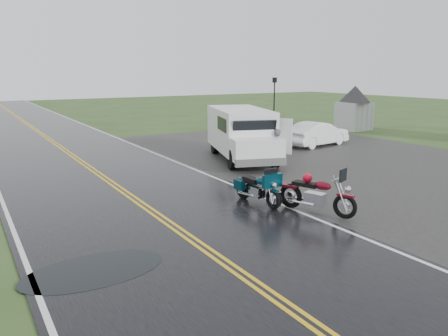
% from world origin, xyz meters
% --- Properties ---
extents(ground, '(120.00, 120.00, 0.00)m').
position_xyz_m(ground, '(0.00, 0.00, 0.00)').
color(ground, '#2D471E').
rests_on(ground, ground).
extents(road, '(8.00, 100.00, 0.04)m').
position_xyz_m(road, '(0.00, 10.00, 0.02)').
color(road, black).
rests_on(road, ground).
extents(parking_pad, '(14.00, 24.00, 0.03)m').
position_xyz_m(parking_pad, '(11.00, 5.00, 0.01)').
color(parking_pad, black).
rests_on(parking_pad, ground).
extents(visitor_center, '(16.00, 10.00, 4.80)m').
position_xyz_m(visitor_center, '(20.00, 12.00, 2.40)').
color(visitor_center, '#A8AAAD').
rests_on(visitor_center, ground).
extents(motorcycle_red, '(1.68, 2.60, 1.44)m').
position_xyz_m(motorcycle_red, '(4.45, -1.95, 0.72)').
color(motorcycle_red, '#600B18').
rests_on(motorcycle_red, ground).
extents(motorcycle_teal, '(0.81, 2.16, 1.27)m').
position_xyz_m(motorcycle_teal, '(3.22, -0.18, 0.64)').
color(motorcycle_teal, '#042B36').
rests_on(motorcycle_teal, ground).
extents(motorcycle_silver, '(1.06, 2.00, 1.12)m').
position_xyz_m(motorcycle_silver, '(3.40, -0.06, 0.56)').
color(motorcycle_silver, '#B5B6BD').
rests_on(motorcycle_silver, ground).
extents(van_white, '(4.33, 6.81, 2.51)m').
position_xyz_m(van_white, '(5.24, 5.30, 1.25)').
color(van_white, white).
rests_on(van_white, ground).
extents(person_at_van, '(0.74, 0.61, 1.72)m').
position_xyz_m(person_at_van, '(7.06, 4.61, 0.86)').
color(person_at_van, '#4E4F53').
rests_on(person_at_van, ground).
extents(sedan_white, '(4.32, 2.05, 1.37)m').
position_xyz_m(sedan_white, '(12.74, 8.04, 0.68)').
color(sedan_white, white).
rests_on(sedan_white, ground).
extents(lamp_post_far_right, '(0.33, 0.33, 3.82)m').
position_xyz_m(lamp_post_far_right, '(14.98, 15.01, 1.91)').
color(lamp_post_far_right, black).
rests_on(lamp_post_far_right, ground).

